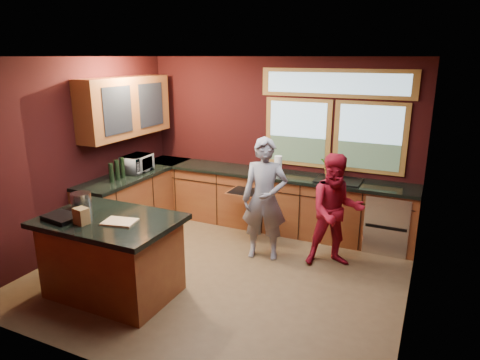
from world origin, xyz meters
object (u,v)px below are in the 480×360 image
Objects in this scene: person_red at (336,211)px; cutting_board at (120,222)px; island at (112,256)px; person_grey at (265,199)px; stock_pot at (81,200)px.

person_red reaches higher than cutting_board.
person_grey reaches higher than island.
person_grey is 7.01× the size of stock_pot.
person_grey is 4.81× the size of cutting_board.
person_red is at bearing 43.56° from cutting_board.
person_red reaches higher than island.
stock_pot is at bearing -154.17° from person_grey.
person_grey is 1.11× the size of person_red.
cutting_board is at bearing -14.93° from stock_pot.
island is at bearing 165.96° from cutting_board.
island is 2.84m from person_red.
island is 0.92× the size of person_grey.
island is at bearing -141.03° from person_grey.
person_red is at bearing -3.27° from person_grey.
island is 6.46× the size of stock_pot.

